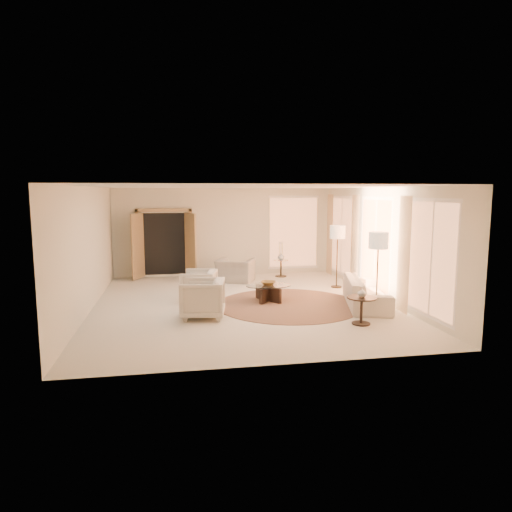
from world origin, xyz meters
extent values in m
cube|color=beige|center=(0.00, 0.00, -0.01)|extent=(7.00, 8.00, 0.02)
cube|color=white|center=(0.00, 0.00, 2.80)|extent=(7.00, 8.00, 0.02)
cube|color=beige|center=(0.00, 4.00, 1.40)|extent=(7.00, 0.04, 2.80)
cube|color=beige|center=(0.00, -4.00, 1.40)|extent=(7.00, 0.04, 2.80)
cube|color=beige|center=(-3.50, 0.00, 1.40)|extent=(0.04, 8.00, 2.80)
cube|color=beige|center=(3.50, 0.00, 1.40)|extent=(0.04, 8.00, 2.80)
cube|color=#A28356|center=(-1.90, 3.89, 1.08)|extent=(1.80, 0.12, 2.16)
cube|color=#A28356|center=(-2.70, 3.62, 1.03)|extent=(0.35, 0.66, 2.00)
cube|color=#A28356|center=(-1.10, 3.62, 1.03)|extent=(0.35, 0.66, 2.00)
cylinder|color=#42281C|center=(1.07, -0.29, 0.01)|extent=(3.50, 3.50, 0.01)
imported|color=beige|center=(2.87, -0.70, 0.33)|extent=(1.45, 2.42, 0.66)
imported|color=beige|center=(-1.02, 0.55, 0.42)|extent=(0.93, 0.97, 0.84)
imported|color=beige|center=(-1.03, -1.05, 0.46)|extent=(0.97, 1.02, 0.92)
imported|color=#9C988D|center=(0.19, 2.73, 0.46)|extent=(1.24, 1.05, 0.93)
cube|color=black|center=(0.66, 0.13, 0.19)|extent=(0.52, 0.75, 0.37)
cube|color=black|center=(0.66, 0.13, 0.19)|extent=(0.57, 0.71, 0.37)
cylinder|color=white|center=(0.66, 0.13, 0.40)|extent=(1.17, 1.17, 0.02)
cylinder|color=black|center=(2.13, -2.13, 0.01)|extent=(0.38, 0.38, 0.03)
cylinder|color=black|center=(2.13, -2.13, 0.28)|extent=(0.06, 0.06, 0.53)
cylinder|color=black|center=(2.13, -2.13, 0.55)|extent=(0.60, 0.60, 0.03)
cylinder|color=black|center=(1.73, 3.32, 0.01)|extent=(0.36, 0.36, 0.03)
cylinder|color=black|center=(1.73, 3.32, 0.27)|extent=(0.05, 0.05, 0.51)
cylinder|color=white|center=(1.73, 3.32, 0.53)|extent=(0.47, 0.47, 0.03)
cylinder|color=black|center=(2.90, 1.43, 0.02)|extent=(0.30, 0.30, 0.03)
cylinder|color=black|center=(2.90, 1.43, 0.74)|extent=(0.03, 0.03, 1.49)
cylinder|color=beige|center=(2.90, 1.43, 1.57)|extent=(0.43, 0.43, 0.36)
cylinder|color=black|center=(2.90, -1.17, 0.02)|extent=(0.30, 0.30, 0.03)
cylinder|color=black|center=(2.90, -1.17, 0.76)|extent=(0.03, 0.03, 1.52)
cylinder|color=beige|center=(2.90, -1.17, 1.61)|extent=(0.43, 0.43, 0.37)
imported|color=brown|center=(0.66, 0.13, 0.46)|extent=(0.48, 0.48, 0.09)
imported|color=silver|center=(2.13, -2.13, 0.65)|extent=(0.19, 0.19, 0.18)
imported|color=silver|center=(1.73, 3.32, 0.66)|extent=(0.27, 0.27, 0.23)
camera|label=1|loc=(-1.58, -10.65, 2.68)|focal=32.00mm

